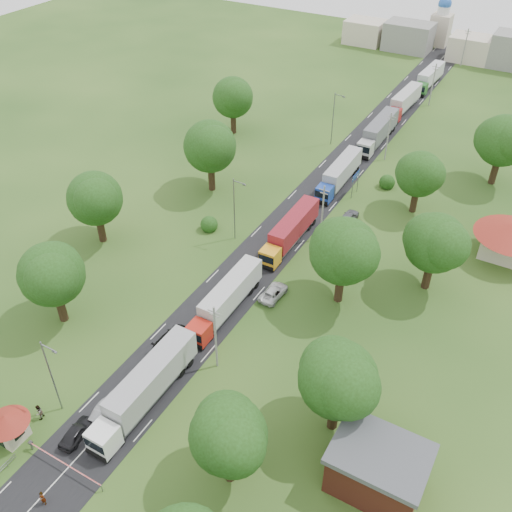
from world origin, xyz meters
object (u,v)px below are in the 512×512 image
Objects in this scene: guard_booth at (8,424)px; car_lane_mid at (107,408)px; pedestrian_near at (43,499)px; info_sign at (356,179)px; car_lane_front at (76,432)px; truck_0 at (146,387)px; boom_barrier at (54,458)px.

car_lane_mid is (6.20, 7.00, -1.45)m from guard_booth.
car_lane_mid is 2.50× the size of pedestrian_near.
info_sign is 0.97× the size of car_lane_front.
truck_0 is 9.00× the size of pedestrian_near.
info_sign reaches higher than guard_booth.
pedestrian_near is (1.73, -10.50, 0.15)m from car_lane_mid.
guard_booth is at bearing -179.99° from boom_barrier.
info_sign is 0.26× the size of truck_0.
car_lane_mid is (-6.20, -53.00, -2.29)m from info_sign.
pedestrian_near is at bearing -94.30° from truck_0.
car_lane_mid is 10.64m from pedestrian_near.
boom_barrier is 7.01m from car_lane_mid.
car_lane_front is (5.55, 3.23, -1.44)m from guard_booth.
info_sign is at bearing 83.76° from boom_barrier.
car_lane_mid reaches higher than boom_barrier.
info_sign is at bearing 78.32° from guard_booth.
guard_booth is 0.28× the size of truck_0.
info_sign reaches higher than car_lane_front.
truck_0 is at bearing 73.10° from boom_barrier.
guard_booth reaches higher than car_lane_front.
guard_booth is 1.04× the size of car_lane_front.
car_lane_front is (-3.41, -7.06, -1.57)m from truck_0.
info_sign reaches higher than car_lane_mid.
guard_booth is at bearing 153.13° from pedestrian_near.
car_lane_front is 0.97× the size of car_lane_mid.
car_lane_front is at bearing 30.15° from guard_booth.
car_lane_mid is at bearing 96.31° from pedestrian_near.
truck_0 is (-3.43, -49.71, -0.71)m from info_sign.
boom_barrier is 2.18× the size of car_lane_front.
boom_barrier is at bearing -96.24° from info_sign.
pedestrian_near is at bearing -23.81° from guard_booth.
guard_booth is 13.65m from truck_0.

